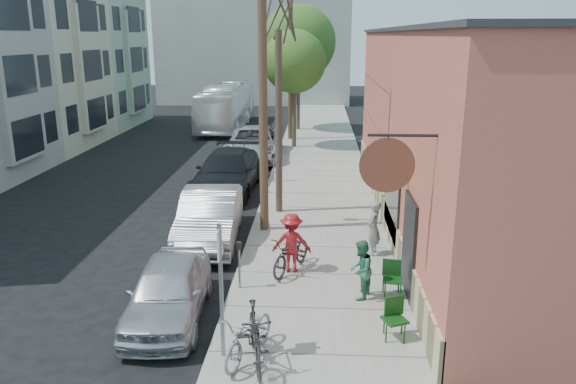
# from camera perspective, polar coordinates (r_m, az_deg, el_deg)

# --- Properties ---
(ground) EXTENTS (120.00, 120.00, 0.00)m
(ground) POSITION_cam_1_polar(r_m,az_deg,el_deg) (15.98, -12.49, -8.23)
(ground) COLOR black
(sidewalk) EXTENTS (4.50, 58.00, 0.15)m
(sidewalk) POSITION_cam_1_polar(r_m,az_deg,el_deg) (25.82, 3.16, 1.53)
(sidewalk) COLOR gray
(sidewalk) RESTS_ON ground
(cafe_building) EXTENTS (6.60, 20.20, 6.61)m
(cafe_building) POSITION_cam_1_polar(r_m,az_deg,el_deg) (19.87, 17.15, 6.08)
(cafe_building) COLOR #B95844
(cafe_building) RESTS_ON ground
(apartment_row) EXTENTS (6.30, 32.00, 9.00)m
(apartment_row) POSITION_cam_1_polar(r_m,az_deg,el_deg) (32.36, -27.11, 10.68)
(apartment_row) COLOR #9BB296
(apartment_row) RESTS_ON ground
(end_cap_building) EXTENTS (18.00, 8.00, 12.00)m
(end_cap_building) POSITION_cam_1_polar(r_m,az_deg,el_deg) (56.38, -3.30, 15.27)
(end_cap_building) COLOR #A1A19C
(end_cap_building) RESTS_ON ground
(sign_post) EXTENTS (0.07, 0.45, 2.80)m
(sign_post) POSITION_cam_1_polar(r_m,az_deg,el_deg) (11.05, -6.84, -8.72)
(sign_post) COLOR slate
(sign_post) RESTS_ON sidewalk
(parking_meter_near) EXTENTS (0.14, 0.14, 1.24)m
(parking_meter_near) POSITION_cam_1_polar(r_m,az_deg,el_deg) (14.25, -4.98, -6.62)
(parking_meter_near) COLOR slate
(parking_meter_near) RESTS_ON sidewalk
(parking_meter_far) EXTENTS (0.14, 0.14, 1.24)m
(parking_meter_far) POSITION_cam_1_polar(r_m,az_deg,el_deg) (24.50, -1.50, 2.96)
(parking_meter_far) COLOR slate
(parking_meter_far) RESTS_ON sidewalk
(utility_pole_near) EXTENTS (3.57, 0.28, 10.00)m
(utility_pole_near) POSITION_cam_1_polar(r_m,az_deg,el_deg) (17.70, -2.79, 12.53)
(utility_pole_near) COLOR #503A28
(utility_pole_near) RESTS_ON sidewalk
(utility_pole_far) EXTENTS (1.80, 0.28, 10.00)m
(utility_pole_far) POSITION_cam_1_polar(r_m,az_deg,el_deg) (34.54, 0.24, 13.97)
(utility_pole_far) COLOR #503A28
(utility_pole_far) RESTS_ON sidewalk
(tree_bare) EXTENTS (0.24, 0.24, 6.40)m
(tree_bare) POSITION_cam_1_polar(r_m,az_deg,el_deg) (19.83, -0.94, 6.90)
(tree_bare) COLOR #44392C
(tree_bare) RESTS_ON sidewalk
(tree_leafy_mid) EXTENTS (3.51, 3.51, 6.56)m
(tree_leafy_mid) POSITION_cam_1_polar(r_m,az_deg,el_deg) (31.96, 0.64, 13.10)
(tree_leafy_mid) COLOR #44392C
(tree_leafy_mid) RESTS_ON sidewalk
(tree_leafy_far) EXTENTS (4.91, 4.91, 8.21)m
(tree_leafy_far) POSITION_cam_1_polar(r_m,az_deg,el_deg) (38.24, 1.07, 14.95)
(tree_leafy_far) COLOR #44392C
(tree_leafy_far) RESTS_ON sidewalk
(patio_chair_a) EXTENTS (0.57, 0.57, 0.88)m
(patio_chair_a) POSITION_cam_1_polar(r_m,az_deg,el_deg) (14.16, 10.55, -8.72)
(patio_chair_a) COLOR #103B12
(patio_chair_a) RESTS_ON sidewalk
(patio_chair_b) EXTENTS (0.66, 0.66, 0.88)m
(patio_chair_b) POSITION_cam_1_polar(r_m,az_deg,el_deg) (12.33, 10.79, -12.60)
(patio_chair_b) COLOR #103B12
(patio_chair_b) RESTS_ON sidewalk
(patron_grey) EXTENTS (0.56, 0.69, 1.63)m
(patron_grey) POSITION_cam_1_polar(r_m,az_deg,el_deg) (16.51, 8.68, -3.65)
(patron_grey) COLOR gray
(patron_grey) RESTS_ON sidewalk
(patron_green) EXTENTS (0.77, 0.86, 1.48)m
(patron_green) POSITION_cam_1_polar(r_m,az_deg,el_deg) (13.81, 7.39, -7.85)
(patron_green) COLOR #2D7254
(patron_green) RESTS_ON sidewalk
(cyclist) EXTENTS (1.07, 0.63, 1.64)m
(cyclist) POSITION_cam_1_polar(r_m,az_deg,el_deg) (15.19, 0.36, -5.17)
(cyclist) COLOR maroon
(cyclist) RESTS_ON sidewalk
(cyclist_bike) EXTENTS (1.43, 2.08, 1.04)m
(cyclist_bike) POSITION_cam_1_polar(r_m,az_deg,el_deg) (15.30, 0.36, -6.22)
(cyclist_bike) COLOR black
(cyclist_bike) RESTS_ON sidewalk
(parked_bike_a) EXTENTS (0.95, 2.03, 1.17)m
(parked_bike_a) POSITION_cam_1_polar(r_m,az_deg,el_deg) (11.25, -3.40, -14.41)
(parked_bike_a) COLOR black
(parked_bike_a) RESTS_ON sidewalk
(parked_bike_b) EXTENTS (1.29, 2.00, 0.99)m
(parked_bike_b) POSITION_cam_1_polar(r_m,az_deg,el_deg) (11.48, -3.95, -14.29)
(parked_bike_b) COLOR slate
(parked_bike_b) RESTS_ON sidewalk
(car_0) EXTENTS (1.93, 4.24, 1.41)m
(car_0) POSITION_cam_1_polar(r_m,az_deg,el_deg) (13.38, -12.06, -9.77)
(car_0) COLOR #ADADB5
(car_0) RESTS_ON ground
(car_1) EXTENTS (2.07, 5.11, 1.65)m
(car_1) POSITION_cam_1_polar(r_m,az_deg,el_deg) (17.93, -7.95, -2.52)
(car_1) COLOR #9C9EA3
(car_1) RESTS_ON ground
(car_2) EXTENTS (2.62, 5.94, 1.70)m
(car_2) POSITION_cam_1_polar(r_m,az_deg,el_deg) (23.60, -6.16, 2.04)
(car_2) COLOR black
(car_2) RESTS_ON ground
(car_3) EXTENTS (2.91, 6.12, 1.69)m
(car_3) POSITION_cam_1_polar(r_m,az_deg,el_deg) (29.80, -3.48, 4.95)
(car_3) COLOR #B0B1B9
(car_3) RESTS_ON ground
(bus) EXTENTS (2.67, 10.86, 3.02)m
(bus) POSITION_cam_1_polar(r_m,az_deg,el_deg) (40.36, -6.26, 8.66)
(bus) COLOR white
(bus) RESTS_ON ground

